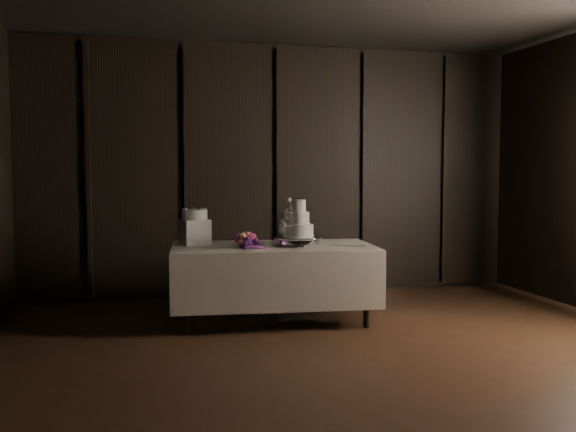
{
  "coord_description": "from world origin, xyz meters",
  "views": [
    {
      "loc": [
        -1.75,
        -4.07,
        1.5
      ],
      "look_at": [
        -0.23,
        2.08,
        1.05
      ],
      "focal_mm": 40.0,
      "sensor_mm": 36.0,
      "label": 1
    }
  ],
  "objects_px": {
    "display_table": "(273,280)",
    "cake_stand": "(298,241)",
    "wedding_cake": "(296,222)",
    "small_cake": "(195,215)",
    "box_pedestal": "(195,232)",
    "bouquet": "(246,241)"
  },
  "relations": [
    {
      "from": "display_table",
      "to": "cake_stand",
      "type": "xyz_separation_m",
      "value": [
        0.23,
        -0.08,
        0.39
      ]
    },
    {
      "from": "wedding_cake",
      "to": "small_cake",
      "type": "distance_m",
      "value": 1.02
    },
    {
      "from": "cake_stand",
      "to": "box_pedestal",
      "type": "bearing_deg",
      "value": 160.18
    },
    {
      "from": "cake_stand",
      "to": "wedding_cake",
      "type": "bearing_deg",
      "value": -150.26
    },
    {
      "from": "display_table",
      "to": "small_cake",
      "type": "xyz_separation_m",
      "value": [
        -0.74,
        0.27,
        0.64
      ]
    },
    {
      "from": "bouquet",
      "to": "box_pedestal",
      "type": "distance_m",
      "value": 0.59
    },
    {
      "from": "cake_stand",
      "to": "small_cake",
      "type": "relative_size",
      "value": 1.89
    },
    {
      "from": "display_table",
      "to": "cake_stand",
      "type": "relative_size",
      "value": 4.3
    },
    {
      "from": "box_pedestal",
      "to": "small_cake",
      "type": "distance_m",
      "value": 0.18
    },
    {
      "from": "cake_stand",
      "to": "small_cake",
      "type": "xyz_separation_m",
      "value": [
        -0.98,
        0.35,
        0.26
      ]
    },
    {
      "from": "wedding_cake",
      "to": "display_table",
      "type": "bearing_deg",
      "value": 160.0
    },
    {
      "from": "display_table",
      "to": "small_cake",
      "type": "height_order",
      "value": "small_cake"
    },
    {
      "from": "display_table",
      "to": "bouquet",
      "type": "height_order",
      "value": "bouquet"
    },
    {
      "from": "cake_stand",
      "to": "box_pedestal",
      "type": "relative_size",
      "value": 1.86
    },
    {
      "from": "display_table",
      "to": "wedding_cake",
      "type": "distance_m",
      "value": 0.62
    },
    {
      "from": "box_pedestal",
      "to": "small_cake",
      "type": "xyz_separation_m",
      "value": [
        0.0,
        0.0,
        0.18
      ]
    },
    {
      "from": "display_table",
      "to": "cake_stand",
      "type": "height_order",
      "value": "cake_stand"
    },
    {
      "from": "wedding_cake",
      "to": "box_pedestal",
      "type": "xyz_separation_m",
      "value": [
        -0.95,
        0.37,
        -0.11
      ]
    },
    {
      "from": "display_table",
      "to": "box_pedestal",
      "type": "relative_size",
      "value": 8.0
    },
    {
      "from": "display_table",
      "to": "wedding_cake",
      "type": "relative_size",
      "value": 5.72
    },
    {
      "from": "wedding_cake",
      "to": "box_pedestal",
      "type": "distance_m",
      "value": 1.02
    },
    {
      "from": "box_pedestal",
      "to": "bouquet",
      "type": "bearing_deg",
      "value": -39.2
    }
  ]
}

